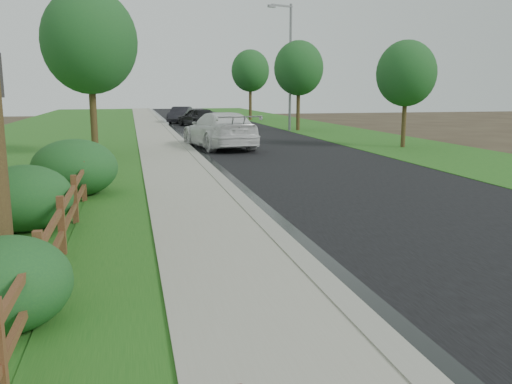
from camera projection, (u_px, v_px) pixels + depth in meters
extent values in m
cube|color=black|center=(227.00, 129.00, 39.91)|extent=(8.00, 90.00, 0.02)
cube|color=gray|center=(170.00, 130.00, 38.98)|extent=(0.40, 90.00, 0.12)
cube|color=black|center=(175.00, 130.00, 39.06)|extent=(0.50, 90.00, 0.00)
cube|color=gray|center=(152.00, 130.00, 38.69)|extent=(2.20, 90.00, 0.10)
cube|color=#1B5317|center=(124.00, 131.00, 38.27)|extent=(1.60, 90.00, 0.06)
cube|color=#1B5317|center=(46.00, 132.00, 37.13)|extent=(9.00, 90.00, 0.04)
cube|color=#1B5317|center=(316.00, 128.00, 41.44)|extent=(6.00, 90.00, 0.04)
cube|color=#4E2D1A|center=(40.00, 271.00, 7.18)|extent=(0.12, 0.12, 1.10)
cube|color=#4E2D1A|center=(62.00, 227.00, 9.47)|extent=(0.12, 0.12, 1.10)
cube|color=#4E2D1A|center=(75.00, 200.00, 11.77)|extent=(0.12, 0.12, 1.10)
cube|color=#4E2D1A|center=(84.00, 182.00, 14.07)|extent=(0.12, 0.12, 1.10)
cube|color=#4E2D1A|center=(90.00, 169.00, 16.37)|extent=(0.12, 0.12, 1.10)
cube|color=#4E2D1A|center=(95.00, 159.00, 18.66)|extent=(0.12, 0.12, 1.10)
cube|color=#4E2D1A|center=(24.00, 314.00, 6.05)|extent=(0.08, 2.35, 0.10)
cube|color=#4E2D1A|center=(21.00, 280.00, 5.97)|extent=(0.08, 2.35, 0.10)
cube|color=#4E2D1A|center=(53.00, 252.00, 8.34)|extent=(0.08, 2.35, 0.10)
cube|color=#4E2D1A|center=(51.00, 227.00, 8.27)|extent=(0.08, 2.35, 0.10)
cube|color=#4E2D1A|center=(69.00, 217.00, 10.64)|extent=(0.08, 2.35, 0.10)
cube|color=#4E2D1A|center=(68.00, 197.00, 10.57)|extent=(0.08, 2.35, 0.10)
cube|color=#4E2D1A|center=(80.00, 194.00, 12.94)|extent=(0.08, 2.35, 0.10)
cube|color=#4E2D1A|center=(79.00, 178.00, 12.86)|extent=(0.08, 2.35, 0.10)
cube|color=#4E2D1A|center=(87.00, 179.00, 15.24)|extent=(0.08, 2.35, 0.10)
cube|color=#4E2D1A|center=(86.00, 164.00, 15.16)|extent=(0.08, 2.35, 0.10)
cube|color=#4E2D1A|center=(93.00, 167.00, 17.53)|extent=(0.08, 2.35, 0.10)
cube|color=#4E2D1A|center=(92.00, 155.00, 17.46)|extent=(0.08, 2.35, 0.10)
imported|color=silver|center=(220.00, 130.00, 27.12)|extent=(3.42, 6.49, 1.80)
imported|color=black|center=(198.00, 117.00, 43.09)|extent=(3.34, 4.72, 1.49)
imported|color=black|center=(181.00, 115.00, 47.59)|extent=(2.78, 4.52, 1.41)
cylinder|color=slate|center=(290.00, 69.00, 37.80)|extent=(0.17, 0.17, 8.68)
cube|color=slate|center=(282.00, 6.00, 36.60)|extent=(1.66, 0.74, 0.12)
cube|color=slate|center=(272.00, 6.00, 36.13)|extent=(0.57, 0.39, 0.17)
ellipsoid|color=#1B4D23|center=(7.00, 284.00, 6.59)|extent=(2.07, 2.07, 1.17)
ellipsoid|color=#1B4D23|center=(24.00, 198.00, 11.27)|extent=(2.57, 2.57, 1.38)
ellipsoid|color=#1B4D23|center=(75.00, 168.00, 14.88)|extent=(2.87, 2.87, 1.59)
cylinder|color=#372616|center=(93.00, 107.00, 23.43)|extent=(0.30, 0.30, 4.30)
ellipsoid|color=#1B4D23|center=(89.00, 41.00, 22.92)|extent=(4.02, 4.02, 4.43)
cylinder|color=#372616|center=(404.00, 116.00, 27.21)|extent=(0.22, 0.22, 3.24)
ellipsoid|color=#1B4D23|center=(406.00, 73.00, 26.82)|extent=(2.96, 2.96, 3.26)
cylinder|color=#372616|center=(298.00, 104.00, 38.52)|extent=(0.26, 0.26, 3.85)
ellipsoid|color=#1B4D23|center=(299.00, 68.00, 38.06)|extent=(3.48, 3.48, 3.83)
cylinder|color=#372616|center=(250.00, 99.00, 52.03)|extent=(0.28, 0.28, 4.09)
ellipsoid|color=#1B4D23|center=(250.00, 71.00, 51.54)|extent=(3.61, 3.61, 3.97)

